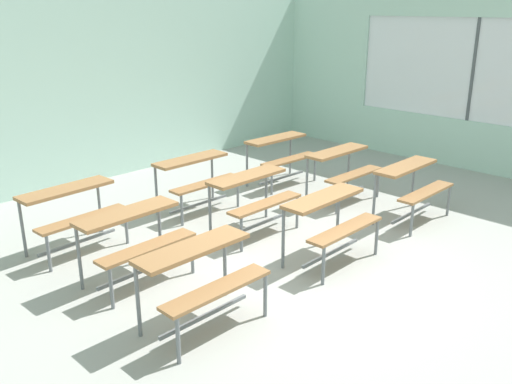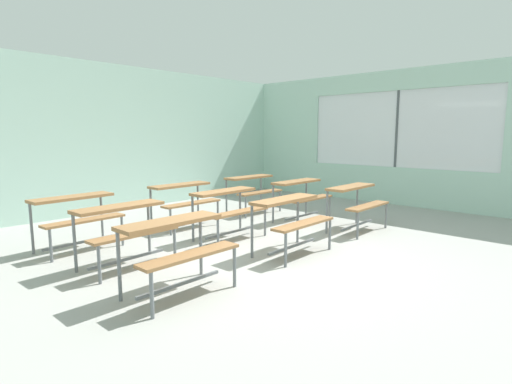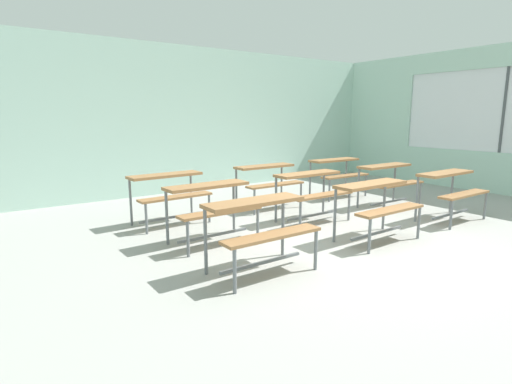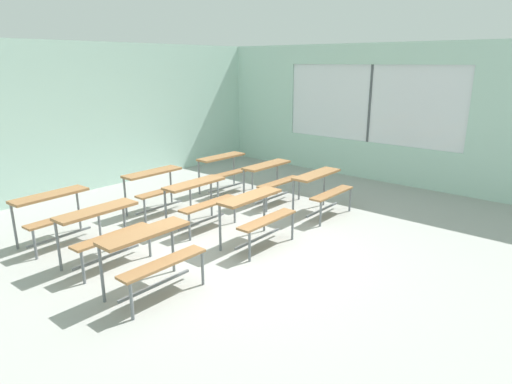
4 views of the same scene
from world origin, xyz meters
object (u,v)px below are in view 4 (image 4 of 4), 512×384
Objects in this scene: desk_bench_r0c2 at (322,184)px; desk_bench_r2c0 at (55,207)px; desk_bench_r1c2 at (271,174)px; desk_bench_r2c2 at (225,165)px; desk_bench_r1c0 at (102,224)px; desk_bench_r1c1 at (200,194)px; desk_bench_r2c1 at (157,182)px; desk_bench_r0c0 at (151,248)px; desk_bench_r0c1 at (256,208)px.

desk_bench_r0c2 and desk_bench_r2c0 have the same top height.
desk_bench_r1c2 and desk_bench_r2c2 have the same top height.
desk_bench_r0c2 is at bearing -87.10° from desk_bench_r2c2.
desk_bench_r2c2 is at bearing 16.57° from desk_bench_r1c0.
desk_bench_r2c0 is (-0.07, 1.16, 0.00)m from desk_bench_r1c0.
desk_bench_r1c1 is 0.99× the size of desk_bench_r2c2.
desk_bench_r2c0 and desk_bench_r2c1 have the same top height.
desk_bench_r1c0 is at bearing -89.21° from desk_bench_r2c0.
desk_bench_r0c0 is 0.99× the size of desk_bench_r1c0.
desk_bench_r2c0 is (-1.82, 1.12, 0.00)m from desk_bench_r1c1.
desk_bench_r2c2 is at bearing -2.91° from desk_bench_r2c0.
desk_bench_r0c0 and desk_bench_r1c2 have the same top height.
desk_bench_r1c0 is (-3.54, 1.15, 0.00)m from desk_bench_r0c2.
desk_bench_r0c1 is (1.85, 0.00, 0.00)m from desk_bench_r0c0.
desk_bench_r2c0 is at bearing 146.94° from desk_bench_r0c2.
desk_bench_r1c0 is at bearing 146.90° from desk_bench_r0c1.
desk_bench_r2c2 is at bearing 90.69° from desk_bench_r0c2.
desk_bench_r0c2 is at bearing -33.76° from desk_bench_r1c1.
desk_bench_r1c0 and desk_bench_r2c0 have the same top height.
desk_bench_r1c0 is (-1.79, 1.14, 0.00)m from desk_bench_r0c1.
desk_bench_r0c1 is 2.86m from desk_bench_r2c2.
desk_bench_r0c0 is at bearing -145.52° from desk_bench_r2c2.
desk_bench_r2c1 is (0.01, 1.12, 0.00)m from desk_bench_r1c1.
desk_bench_r0c0 is 1.00× the size of desk_bench_r0c1.
desk_bench_r0c2 is 1.00× the size of desk_bench_r1c2.
desk_bench_r1c2 is at bearing 17.26° from desk_bench_r0c0.
desk_bench_r0c2 is 0.99× the size of desk_bench_r2c2.
desk_bench_r2c1 is at bearing -178.25° from desk_bench_r2c2.
desk_bench_r1c2 is at bearing -2.39° from desk_bench_r1c1.
desk_bench_r1c1 is (1.82, 1.17, 0.00)m from desk_bench_r0c0.
desk_bench_r1c0 and desk_bench_r2c2 have the same top height.
desk_bench_r0c1 is 2.95m from desk_bench_r2c0.
desk_bench_r2c0 is at bearing -179.97° from desk_bench_r2c1.
desk_bench_r0c0 is 2.93m from desk_bench_r2c1.
desk_bench_r1c0 is at bearing -160.00° from desk_bench_r2c2.
desk_bench_r1c1 and desk_bench_r2c1 have the same top height.
desk_bench_r0c1 is at bearing 0.14° from desk_bench_r0c0.
desk_bench_r0c1 and desk_bench_r2c1 have the same top height.
desk_bench_r1c1 and desk_bench_r2c0 have the same top height.
desk_bench_r1c2 is at bearing 31.79° from desk_bench_r0c1.
desk_bench_r0c1 is at bearing -88.63° from desk_bench_r1c1.
desk_bench_r0c0 is 1.14m from desk_bench_r1c0.
desk_bench_r2c1 is at bearing 90.04° from desk_bench_r0c1.
desk_bench_r2c1 is (-0.03, 2.29, 0.00)m from desk_bench_r0c1.
desk_bench_r1c1 and desk_bench_r1c2 have the same top height.
desk_bench_r2c2 is (3.49, 1.16, 0.00)m from desk_bench_r1c0.
desk_bench_r1c2 is at bearing -21.12° from desk_bench_r2c0.
desk_bench_r1c2 is 2.13m from desk_bench_r2c1.
desk_bench_r2c1 is (1.83, -0.01, 0.00)m from desk_bench_r2c0.
desk_bench_r0c0 is 3.60m from desk_bench_r0c2.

